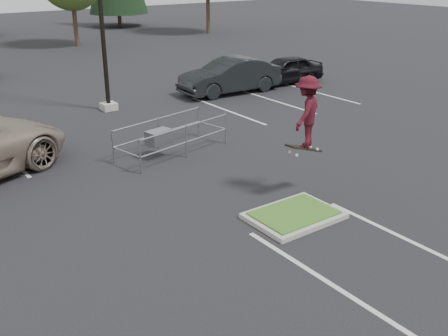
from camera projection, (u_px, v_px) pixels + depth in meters
ground at (294, 218)px, 12.89m from camera, size 120.00×120.00×0.00m
grass_median at (294, 215)px, 12.86m from camera, size 2.20×1.60×0.16m
stall_lines at (133, 159)px, 16.69m from camera, size 22.62×17.60×0.01m
cart_corral at (162, 136)px, 16.72m from camera, size 4.00×2.13×1.08m
skateboarder at (306, 113)px, 13.46m from camera, size 1.39×1.18×2.13m
car_r_charc at (230, 76)px, 24.79m from camera, size 5.03×2.00×1.63m
car_r_black at (285, 70)px, 26.73m from camera, size 4.24×2.10×1.39m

